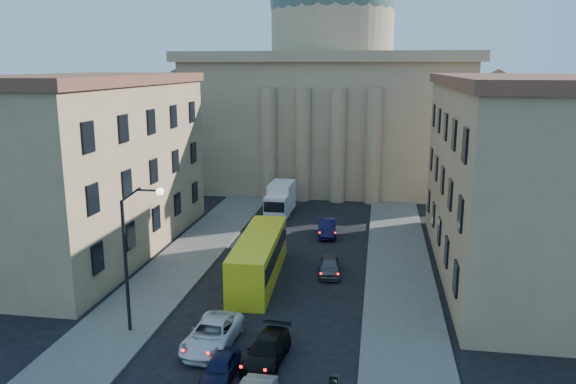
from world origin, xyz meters
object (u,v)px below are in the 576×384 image
street_lamp (133,247)px  city_bus (259,257)px  box_truck (280,200)px  car_left_near (220,368)px

street_lamp → city_bus: street_lamp is taller
street_lamp → city_bus: 11.36m
street_lamp → city_bus: size_ratio=0.75×
city_bus → box_truck: bearing=92.6°
street_lamp → box_truck: 28.63m
street_lamp → car_left_near: (6.17, -4.09, -4.66)m
car_left_near → city_bus: city_bus is taller
city_bus → box_truck: city_bus is taller
car_left_near → city_bus: bearing=93.8°
car_left_near → box_truck: 32.39m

